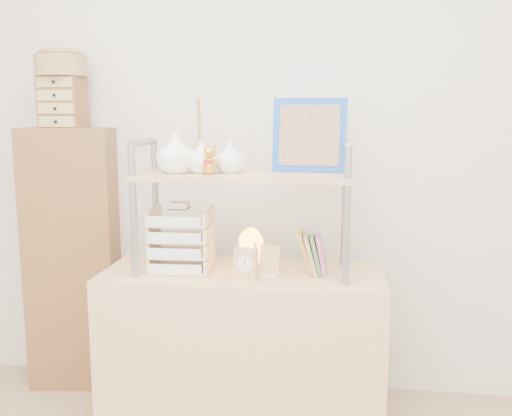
{
  "coord_description": "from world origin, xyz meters",
  "views": [
    {
      "loc": [
        0.37,
        -1.15,
        1.42
      ],
      "look_at": [
        0.05,
        1.2,
        1.03
      ],
      "focal_mm": 40.0,
      "sensor_mm": 36.0,
      "label": 1
    }
  ],
  "objects": [
    {
      "name": "room_shell",
      "position": [
        0.0,
        0.39,
        1.69
      ],
      "size": [
        3.42,
        3.41,
        2.61
      ],
      "color": "silver",
      "rests_on": "ground"
    },
    {
      "name": "postcard_stand",
      "position": [
        0.06,
        1.16,
        0.79
      ],
      "size": [
        0.19,
        0.09,
        0.13
      ],
      "color": "white",
      "rests_on": "desk"
    },
    {
      "name": "desk",
      "position": [
        0.0,
        1.2,
        0.38
      ],
      "size": [
        1.2,
        0.5,
        0.75
      ],
      "primitive_type": "cube",
      "color": "tan",
      "rests_on": "ground"
    },
    {
      "name": "salt_lamp",
      "position": [
        0.03,
        1.21,
        0.85
      ],
      "size": [
        0.12,
        0.12,
        0.19
      ],
      "color": "brown",
      "rests_on": "desk"
    },
    {
      "name": "drawer_chest",
      "position": [
        -0.95,
        1.55,
        1.48
      ],
      "size": [
        0.2,
        0.16,
        0.25
      ],
      "color": "brown",
      "rests_on": "cabinet"
    },
    {
      "name": "hutch",
      "position": [
        -0.05,
        1.21,
        1.19
      ],
      "size": [
        0.9,
        0.34,
        0.74
      ],
      "color": "gray",
      "rests_on": "desk"
    },
    {
      "name": "woven_basket",
      "position": [
        -0.95,
        1.55,
        1.65
      ],
      "size": [
        0.25,
        0.25,
        0.1
      ],
      "primitive_type": "cylinder",
      "color": "olive",
      "rests_on": "drawer_chest"
    },
    {
      "name": "cabinet",
      "position": [
        -0.95,
        1.57,
        0.68
      ],
      "size": [
        0.48,
        0.3,
        1.35
      ],
      "primitive_type": "cube",
      "rotation": [
        0.0,
        0.0,
        0.13
      ],
      "color": "brown",
      "rests_on": "ground"
    },
    {
      "name": "desk_clock",
      "position": [
        0.03,
        1.07,
        0.82
      ],
      "size": [
        0.1,
        0.06,
        0.13
      ],
      "color": "tan",
      "rests_on": "desk"
    },
    {
      "name": "letter_tray",
      "position": [
        -0.27,
        1.18,
        0.87
      ],
      "size": [
        0.25,
        0.24,
        0.3
      ],
      "color": "#DBB583",
      "rests_on": "desk"
    }
  ]
}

